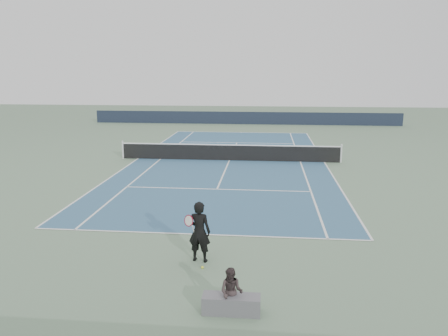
# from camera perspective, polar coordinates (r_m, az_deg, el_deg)

# --- Properties ---
(ground) EXTENTS (80.00, 80.00, 0.00)m
(ground) POSITION_cam_1_polar(r_m,az_deg,el_deg) (25.58, 0.71, 0.98)
(ground) COLOR slate
(court_surface) EXTENTS (10.97, 23.77, 0.01)m
(court_surface) POSITION_cam_1_polar(r_m,az_deg,el_deg) (25.57, 0.71, 1.00)
(court_surface) COLOR #345C7C
(court_surface) RESTS_ON ground
(tennis_net) EXTENTS (12.90, 0.10, 1.07)m
(tennis_net) POSITION_cam_1_polar(r_m,az_deg,el_deg) (25.48, 0.71, 2.09)
(tennis_net) COLOR silver
(tennis_net) RESTS_ON ground
(windscreen_far) EXTENTS (30.00, 0.25, 1.20)m
(windscreen_far) POSITION_cam_1_polar(r_m,az_deg,el_deg) (43.14, 2.76, 6.54)
(windscreen_far) COLOR black
(windscreen_far) RESTS_ON ground
(tennis_player) EXTENTS (0.81, 0.55, 1.72)m
(tennis_player) POSITION_cam_1_polar(r_m,az_deg,el_deg) (12.07, -3.25, -8.28)
(tennis_player) COLOR black
(tennis_player) RESTS_ON ground
(tennis_ball) EXTENTS (0.07, 0.07, 0.07)m
(tennis_ball) POSITION_cam_1_polar(r_m,az_deg,el_deg) (11.93, -2.84, -12.83)
(tennis_ball) COLOR yellow
(tennis_ball) RESTS_ON ground
(spectator_bench) EXTENTS (1.32, 0.65, 1.08)m
(spectator_bench) POSITION_cam_1_polar(r_m,az_deg,el_deg) (9.85, 0.97, -16.59)
(spectator_bench) COLOR slate
(spectator_bench) RESTS_ON ground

